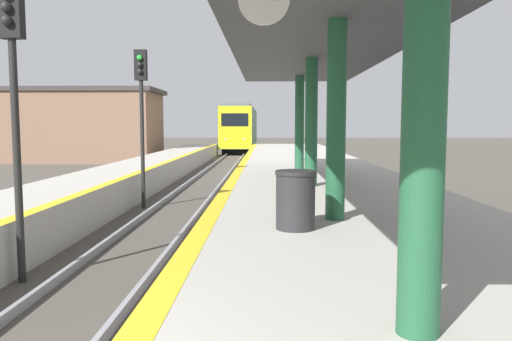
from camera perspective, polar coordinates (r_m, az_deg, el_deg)
train at (r=51.09m, az=-1.72°, el=4.85°), size 2.81×20.00×4.38m
signal_near at (r=8.75m, az=-26.02°, el=9.83°), size 0.36×0.31×4.76m
signal_mid at (r=15.47m, az=-12.97°, el=7.98°), size 0.36×0.31×4.76m
station_canopy at (r=10.70m, az=7.53°, el=14.04°), size 3.90×18.30×3.46m
trash_bin at (r=7.52m, az=4.54°, el=-3.35°), size 0.62×0.62×0.89m
station_building at (r=37.30m, az=-20.56°, el=4.87°), size 12.72×5.67×5.04m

